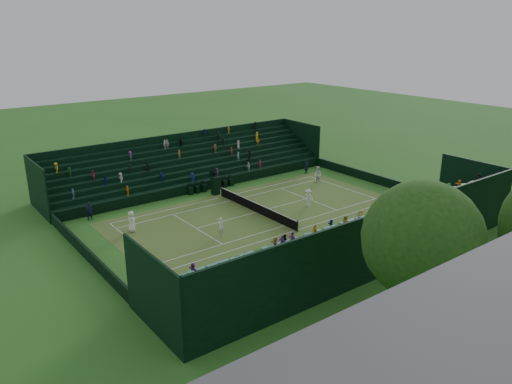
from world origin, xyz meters
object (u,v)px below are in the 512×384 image
tennis_net (256,207)px  player_far_east (308,197)px  player_far_west (318,175)px  umpire_chair (215,183)px  player_near_west (132,222)px  player_near_east (221,227)px

tennis_net → player_far_east: size_ratio=7.00×
player_far_west → player_far_east: (4.67, -5.75, -0.11)m
umpire_chair → player_far_east: 9.79m
player_near_west → umpire_chair: bearing=-79.6°
player_near_west → player_far_west: player_far_west is taller
tennis_net → player_near_east: 6.15m
umpire_chair → player_near_west: bearing=-69.4°
tennis_net → player_near_east: size_ratio=7.22×
player_far_west → player_far_east: player_far_west is taller
player_near_east → umpire_chair: bearing=-44.4°
player_near_east → player_far_east: 10.72m
player_near_west → player_far_west: 21.90m
tennis_net → player_near_west: player_near_west is taller
player_far_east → tennis_net: bearing=-136.2°
umpire_chair → player_far_east: (8.26, 5.25, -0.37)m
tennis_net → player_near_west: bearing=-103.5°
umpire_chair → player_far_east: bearing=32.5°
tennis_net → player_near_west: 11.36m
tennis_net → player_near_east: player_near_east is taller
player_far_west → player_far_east: 7.41m
tennis_net → player_far_west: (-3.15, 10.85, 0.42)m
tennis_net → umpire_chair: size_ratio=4.15×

